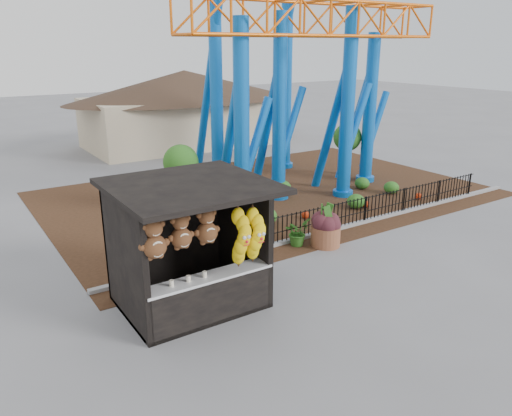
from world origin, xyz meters
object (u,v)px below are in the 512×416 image
roller_coaster (288,35)px  potted_plant (297,232)px  prize_booth (192,249)px  terracotta_planter (325,236)px

roller_coaster → potted_plant: bearing=-123.2°
prize_booth → roller_coaster: size_ratio=0.32×
potted_plant → prize_booth: bearing=-178.6°
roller_coaster → prize_booth: bearing=-138.0°
prize_booth → potted_plant: size_ratio=3.92×
terracotta_planter → prize_booth: bearing=-166.1°
terracotta_planter → potted_plant: bearing=145.2°
prize_booth → potted_plant: bearing=21.8°
roller_coaster → terracotta_planter: 9.06m
prize_booth → terracotta_planter: 5.56m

